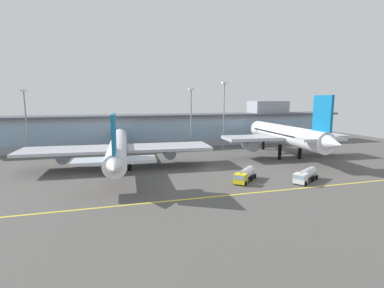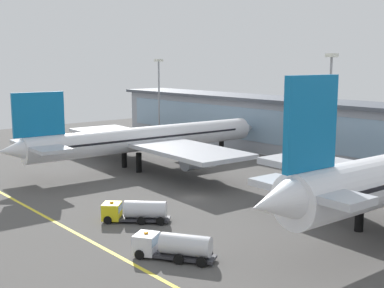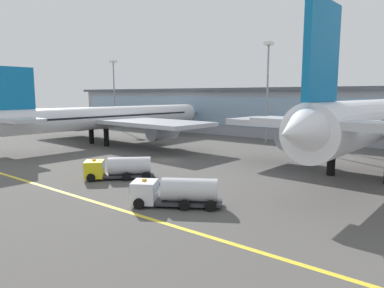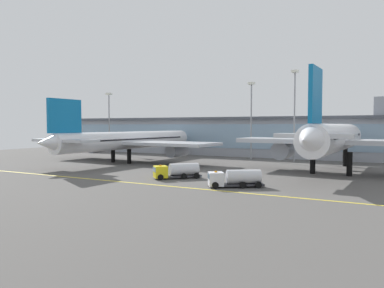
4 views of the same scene
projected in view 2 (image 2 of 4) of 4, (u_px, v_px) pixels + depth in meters
ground_plane at (193, 198)px, 79.46m from camera, size 203.55×203.55×0.00m
taxiway_centreline_stripe at (65, 227)px, 65.41m from camera, size 162.84×0.50×0.01m
terminal_building at (356, 132)px, 104.47m from camera, size 148.39×14.00×18.05m
airliner_near_left at (146, 139)px, 101.40m from camera, size 51.74×58.97×16.09m
fuel_tanker_truck at (171, 245)px, 54.80m from camera, size 8.95×6.88×2.90m
baggage_tug_near at (133, 211)px, 67.49m from camera, size 8.10×8.12×2.90m
apron_light_mast_west at (159, 87)px, 136.38m from camera, size 1.80×1.80×22.03m
apron_light_mast_east at (330, 96)px, 94.03m from camera, size 1.80×1.80×22.82m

